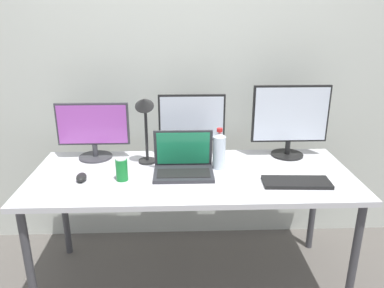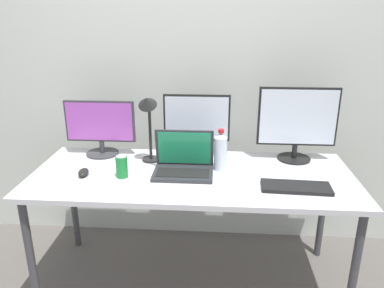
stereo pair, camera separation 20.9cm
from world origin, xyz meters
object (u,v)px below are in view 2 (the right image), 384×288
at_px(mouse_by_keyboard, 83,172).
at_px(soda_can_near_keyboard, 122,167).
at_px(work_desk, 192,182).
at_px(water_bottle, 221,151).
at_px(desk_lamp, 148,115).
at_px(laptop_silver, 184,163).
at_px(monitor_left, 100,127).
at_px(monitor_right, 297,122).
at_px(keyboard_main, 296,187).
at_px(monitor_center, 197,124).

height_order(mouse_by_keyboard, soda_can_near_keyboard, soda_can_near_keyboard).
distance_m(work_desk, soda_can_near_keyboard, 0.41).
relative_size(water_bottle, desk_lamp, 0.55).
height_order(laptop_silver, water_bottle, water_bottle).
bearing_deg(soda_can_near_keyboard, monitor_left, 122.46).
bearing_deg(work_desk, soda_can_near_keyboard, -169.19).
bearing_deg(monitor_right, keyboard_main, -98.92).
relative_size(work_desk, monitor_left, 4.13).
bearing_deg(water_bottle, laptop_silver, -163.18).
bearing_deg(monitor_left, laptop_silver, -24.80).
height_order(monitor_right, laptop_silver, monitor_right).
xyz_separation_m(keyboard_main, soda_can_near_keyboard, (-0.95, 0.09, 0.05)).
bearing_deg(water_bottle, keyboard_main, -30.39).
height_order(monitor_left, laptop_silver, monitor_left).
xyz_separation_m(work_desk, monitor_center, (0.01, 0.29, 0.27)).
xyz_separation_m(monitor_center, monitor_right, (0.62, -0.03, 0.03)).
relative_size(mouse_by_keyboard, soda_can_near_keyboard, 0.80).
distance_m(water_bottle, desk_lamp, 0.48).
bearing_deg(work_desk, keyboard_main, -15.99).
bearing_deg(laptop_silver, work_desk, -10.66).
bearing_deg(soda_can_near_keyboard, monitor_center, 42.34).
xyz_separation_m(keyboard_main, mouse_by_keyboard, (-1.17, 0.09, 0.01)).
xyz_separation_m(work_desk, monitor_right, (0.63, 0.26, 0.30)).
distance_m(keyboard_main, soda_can_near_keyboard, 0.95).
bearing_deg(mouse_by_keyboard, work_desk, -0.09).
bearing_deg(keyboard_main, work_desk, 166.88).
relative_size(work_desk, monitor_right, 3.85).
bearing_deg(soda_can_near_keyboard, work_desk, 10.81).
bearing_deg(monitor_center, work_desk, -91.82).
xyz_separation_m(water_bottle, desk_lamp, (-0.43, 0.07, 0.19)).
height_order(monitor_left, mouse_by_keyboard, monitor_left).
bearing_deg(water_bottle, mouse_by_keyboard, -169.43).
relative_size(soda_can_near_keyboard, desk_lamp, 0.28).
distance_m(laptop_silver, mouse_by_keyboard, 0.57).
bearing_deg(mouse_by_keyboard, monitor_left, 81.91).
height_order(monitor_center, water_bottle, monitor_center).
distance_m(monitor_center, keyboard_main, 0.74).
distance_m(monitor_right, laptop_silver, 0.74).
xyz_separation_m(laptop_silver, soda_can_near_keyboard, (-0.34, -0.08, 0.01)).
height_order(keyboard_main, mouse_by_keyboard, mouse_by_keyboard).
bearing_deg(work_desk, monitor_right, 22.62).
height_order(monitor_left, keyboard_main, monitor_left).
bearing_deg(mouse_by_keyboard, desk_lamp, 24.79).
relative_size(keyboard_main, mouse_by_keyboard, 3.58).
bearing_deg(monitor_right, soda_can_near_keyboard, -161.73).
bearing_deg(monitor_left, monitor_right, -0.26).
relative_size(monitor_right, keyboard_main, 1.33).
bearing_deg(soda_can_near_keyboard, desk_lamp, 60.81).
bearing_deg(soda_can_near_keyboard, monitor_right, 18.27).
distance_m(keyboard_main, mouse_by_keyboard, 1.18).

